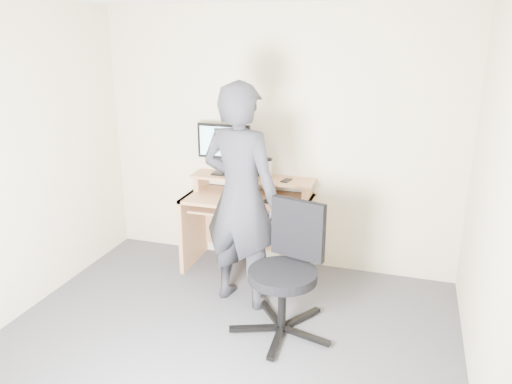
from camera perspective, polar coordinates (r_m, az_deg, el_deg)
The scene contains 13 objects.
ground at distance 3.80m, azimuth -5.13°, elevation -18.62°, with size 3.50×3.50×0.00m, color #48484C.
back_wall at distance 4.81m, azimuth 2.43°, elevation 5.89°, with size 3.50×0.02×2.50m, color beige.
desk at distance 4.87m, azimuth -0.64°, elevation -2.60°, with size 1.20×0.60×0.91m.
monitor at distance 4.84m, azimuth -3.70°, elevation 5.43°, with size 0.53×0.15×0.50m.
external_drive at distance 4.78m, azimuth -0.36°, elevation 2.86°, with size 0.07×0.13×0.20m, color black.
travel_mug at distance 4.74m, azimuth 1.38°, elevation 2.58°, with size 0.08×0.08×0.18m, color #B3B3B8.
smartphone at distance 4.70m, azimuth 3.48°, elevation 1.33°, with size 0.07×0.13×0.01m, color black.
charger at distance 4.83m, azimuth -3.34°, elevation 1.98°, with size 0.04×0.04×0.04m, color black.
headphones at distance 4.90m, azimuth -1.76°, elevation 2.13°, with size 0.16×0.16×0.02m, color silver.
keyboard at distance 4.67m, azimuth -1.06°, elevation -1.96°, with size 0.46×0.18×0.03m, color black.
mouse at distance 4.57m, azimuth 1.40°, elevation -1.06°, with size 0.10×0.06×0.04m, color black.
office_chair at distance 3.87m, azimuth 3.65°, elevation -8.33°, with size 0.80×0.77×1.00m.
person at distance 4.11m, azimuth -1.78°, elevation -0.59°, with size 0.69×0.46×1.90m, color black.
Camera 1 is at (1.22, -2.79, 2.27)m, focal length 35.00 mm.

